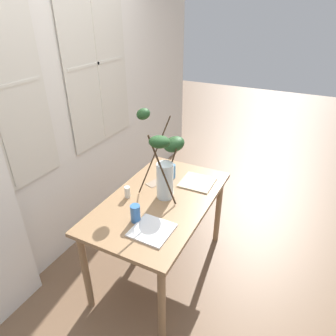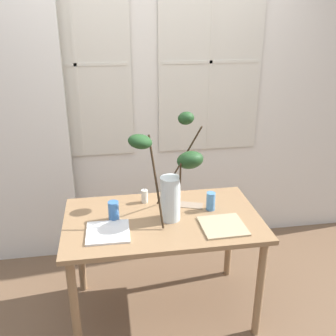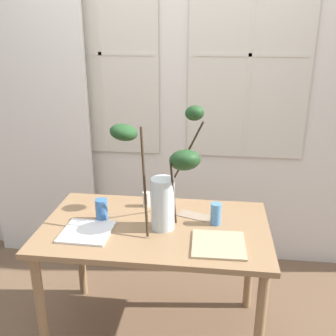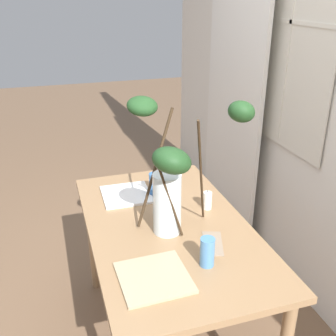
{
  "view_description": "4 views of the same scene",
  "coord_description": "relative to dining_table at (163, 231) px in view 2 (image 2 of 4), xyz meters",
  "views": [
    {
      "loc": [
        -1.7,
        -0.93,
        2.1
      ],
      "look_at": [
        -0.0,
        -0.07,
        1.05
      ],
      "focal_mm": 31.94,
      "sensor_mm": 36.0,
      "label": 1
    },
    {
      "loc": [
        -0.32,
        -2.18,
        2.02
      ],
      "look_at": [
        0.04,
        0.02,
        1.1
      ],
      "focal_mm": 41.15,
      "sensor_mm": 36.0,
      "label": 2
    },
    {
      "loc": [
        0.31,
        -1.92,
        1.82
      ],
      "look_at": [
        0.07,
        0.02,
        1.1
      ],
      "focal_mm": 41.54,
      "sensor_mm": 36.0,
      "label": 3
    },
    {
      "loc": [
        1.56,
        -0.49,
        1.79
      ],
      "look_at": [
        0.02,
        -0.01,
        1.07
      ],
      "focal_mm": 42.53,
      "sensor_mm": 36.0,
      "label": 4
    }
  ],
  "objects": [
    {
      "name": "ground",
      "position": [
        0.0,
        0.0,
        -0.66
      ],
      "size": [
        14.0,
        14.0,
        0.0
      ],
      "primitive_type": "plane",
      "color": "brown"
    },
    {
      "name": "drinking_glass_blue_left",
      "position": [
        -0.31,
        0.02,
        0.16
      ],
      "size": [
        0.07,
        0.07,
        0.13
      ],
      "primitive_type": "cylinder",
      "color": "#386BAD",
      "rests_on": "dining_table"
    },
    {
      "name": "vase_with_branches",
      "position": [
        0.06,
        -0.01,
        0.39
      ],
      "size": [
        0.51,
        0.49,
        0.66
      ],
      "color": "silver",
      "rests_on": "dining_table"
    },
    {
      "name": "curtain_sheer_side",
      "position": [
        -1.04,
        0.83,
        0.55
      ],
      "size": [
        0.84,
        0.03,
        2.41
      ],
      "primitive_type": "cube",
      "color": "white",
      "rests_on": "ground"
    },
    {
      "name": "plate_square_left",
      "position": [
        -0.36,
        -0.13,
        0.1
      ],
      "size": [
        0.27,
        0.27,
        0.01
      ],
      "primitive_type": "cube",
      "rotation": [
        0.0,
        0.0,
        -0.02
      ],
      "color": "white",
      "rests_on": "dining_table"
    },
    {
      "name": "back_wall_with_windows",
      "position": [
        -0.0,
        0.98,
        0.82
      ],
      "size": [
        4.94,
        0.14,
        2.96
      ],
      "color": "silver",
      "rests_on": "ground"
    },
    {
      "name": "dining_table",
      "position": [
        0.0,
        0.0,
        0.0
      ],
      "size": [
        1.28,
        0.75,
        0.76
      ],
      "color": "#93704C",
      "rests_on": "ground"
    },
    {
      "name": "drinking_glass_blue_right",
      "position": [
        0.34,
        0.06,
        0.16
      ],
      "size": [
        0.06,
        0.06,
        0.13
      ],
      "primitive_type": "cylinder",
      "color": "#4C84BC",
      "rests_on": "dining_table"
    },
    {
      "name": "napkin_folded",
      "position": [
        0.21,
        0.14,
        0.1
      ],
      "size": [
        0.2,
        0.14,
        0.0
      ],
      "primitive_type": "cube",
      "rotation": [
        0.0,
        0.0,
        -0.34
      ],
      "color": "gray",
      "rests_on": "dining_table"
    },
    {
      "name": "pillar_candle",
      "position": [
        -0.09,
        0.24,
        0.14
      ],
      "size": [
        0.05,
        0.05,
        0.11
      ],
      "color": "silver",
      "rests_on": "dining_table"
    },
    {
      "name": "plate_square_right",
      "position": [
        0.36,
        -0.17,
        0.1
      ],
      "size": [
        0.28,
        0.28,
        0.01
      ],
      "primitive_type": "cube",
      "rotation": [
        0.0,
        0.0,
        0.02
      ],
      "color": "tan",
      "rests_on": "dining_table"
    }
  ]
}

